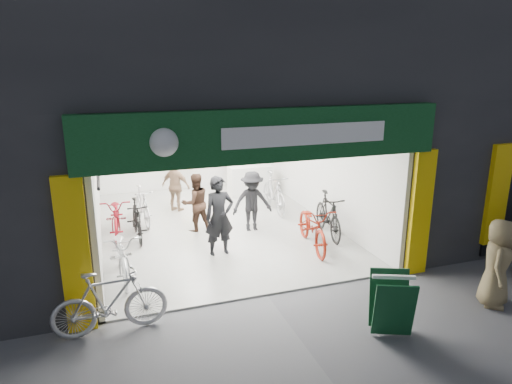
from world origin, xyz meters
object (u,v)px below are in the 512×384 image
bike_left_front (122,253)px  bike_right_front (328,215)px  pedestrian_near (497,263)px  sandwich_board (392,303)px  parked_bike (110,302)px

bike_left_front → bike_right_front: bearing=6.1°
bike_left_front → pedestrian_near: size_ratio=1.23×
bike_left_front → sandwich_board: (3.95, -3.46, 0.02)m
bike_left_front → sandwich_board: bearing=-43.2°
bike_left_front → sandwich_board: size_ratio=2.03×
pedestrian_near → sandwich_board: bearing=139.5°
parked_bike → sandwich_board: (4.25, -1.47, -0.01)m
bike_left_front → sandwich_board: 5.25m
bike_right_front → sandwich_board: bearing=-95.1°
sandwich_board → bike_right_front: bearing=99.1°
bike_right_front → parked_bike: size_ratio=1.02×
bike_right_front → sandwich_board: size_ratio=1.90×
bike_right_front → sandwich_board: bike_right_front is taller
bike_right_front → bike_left_front: bearing=-163.0°
bike_right_front → pedestrian_near: 4.19m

